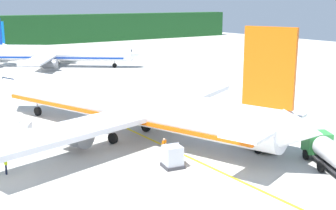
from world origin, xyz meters
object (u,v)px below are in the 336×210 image
service_truck_catering (260,137)px  crew_loader_left (164,146)px  cargo_container_mid (23,132)px  crew_marshaller (6,162)px  airliner_foreground (123,105)px  airliner_mid_apron (57,53)px  service_truck_baggage (328,151)px  cargo_container_near (172,157)px

service_truck_catering → crew_loader_left: service_truck_catering is taller
cargo_container_mid → crew_marshaller: bearing=-115.6°
crew_marshaller → crew_loader_left: 13.59m
airliner_foreground → service_truck_catering: airliner_foreground is taller
airliner_mid_apron → service_truck_baggage: 70.00m
service_truck_baggage → crew_marshaller: size_ratio=3.78×
service_truck_baggage → cargo_container_near: (-11.02, 7.41, -0.44)m
airliner_mid_apron → cargo_container_near: (-13.92, -62.51, -2.00)m
airliner_foreground → service_truck_catering: (8.68, -11.18, -2.22)m
cargo_container_near → crew_marshaller: bearing=151.8°
airliner_mid_apron → service_truck_catering: 63.50m
cargo_container_near → crew_loader_left: cargo_container_near is taller
airliner_mid_apron → crew_loader_left: (-13.01, -59.91, -1.91)m
airliner_foreground → crew_marshaller: bearing=-163.6°
service_truck_catering → crew_marshaller: 22.99m
service_truck_baggage → crew_marshaller: (-23.13, 13.90, -0.36)m
cargo_container_near → crew_loader_left: size_ratio=1.15×
cargo_container_mid → crew_marshaller: size_ratio=1.31×
airliner_mid_apron → crew_marshaller: (-26.03, -56.03, -1.92)m
crew_loader_left → service_truck_catering: bearing=-21.3°
service_truck_baggage → service_truck_catering: size_ratio=0.95×
service_truck_catering → crew_marshaller: size_ratio=3.96×
service_truck_baggage → crew_loader_left: service_truck_baggage is taller
service_truck_baggage → airliner_foreground: bearing=119.4°
airliner_mid_apron → cargo_container_near: bearing=-102.6°
airliner_foreground → service_truck_catering: 14.33m
service_truck_catering → cargo_container_near: 9.73m
airliner_mid_apron → crew_marshaller: size_ratio=17.15×
crew_loader_left → crew_marshaller: bearing=163.4°
service_truck_baggage → cargo_container_near: size_ratio=3.26×
crew_loader_left → airliner_foreground: bearing=89.3°
cargo_container_near → service_truck_baggage: bearing=-33.9°
crew_marshaller → cargo_container_mid: bearing=64.4°
cargo_container_mid → service_truck_baggage: bearing=-49.0°
airliner_mid_apron → crew_loader_left: size_ratio=16.97×
airliner_foreground → cargo_container_near: (-1.01, -10.36, -2.43)m
airliner_mid_apron → crew_marshaller: airliner_mid_apron is taller
service_truck_baggage → cargo_container_near: 13.29m
airliner_mid_apron → cargo_container_mid: 52.74m
crew_marshaller → service_truck_catering: bearing=-18.5°
cargo_container_mid → crew_loader_left: 15.12m
service_truck_baggage → cargo_container_mid: 29.27m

